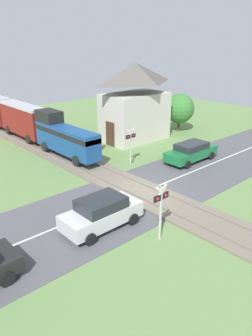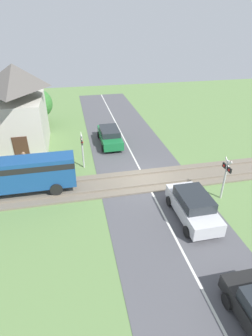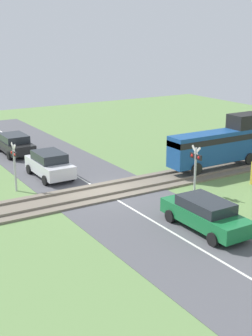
{
  "view_description": "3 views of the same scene",
  "coord_description": "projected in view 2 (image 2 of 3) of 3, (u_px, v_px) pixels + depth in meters",
  "views": [
    {
      "loc": [
        -12.61,
        -12.5,
        8.55
      ],
      "look_at": [
        0.0,
        1.4,
        1.2
      ],
      "focal_mm": 35.0,
      "sensor_mm": 36.0,
      "label": 1
    },
    {
      "loc": [
        -14.5,
        4.48,
        9.66
      ],
      "look_at": [
        0.0,
        1.4,
        1.2
      ],
      "focal_mm": 28.0,
      "sensor_mm": 36.0,
      "label": 2
    },
    {
      "loc": [
        21.23,
        -11.59,
        8.56
      ],
      "look_at": [
        0.0,
        1.4,
        1.2
      ],
      "focal_mm": 50.0,
      "sensor_mm": 36.0,
      "label": 3
    }
  ],
  "objects": [
    {
      "name": "ground_plane",
      "position": [
        146.0,
        181.0,
        17.91
      ],
      "size": [
        60.0,
        60.0,
        0.0
      ],
      "primitive_type": "plane",
      "color": "#66894C"
    },
    {
      "name": "track_bed",
      "position": [
        146.0,
        180.0,
        17.88
      ],
      "size": [
        2.8,
        48.0,
        0.24
      ],
      "color": "#756B5B",
      "rests_on": "ground_plane"
    },
    {
      "name": "station_building",
      "position": [
        21.0,
        109.0,
        21.11
      ],
      "size": [
        6.22,
        3.81,
        6.79
      ],
      "color": "beige",
      "rests_on": "ground_plane"
    },
    {
      "name": "crossing_signal_east_approach",
      "position": [
        82.0,
        146.0,
        18.71
      ],
      "size": [
        0.9,
        0.18,
        2.73
      ],
      "color": "#B7B7B7",
      "rests_on": "ground_plane"
    },
    {
      "name": "crossing_signal_west_approach",
      "position": [
        226.0,
        173.0,
        15.37
      ],
      "size": [
        0.9,
        0.18,
        2.73
      ],
      "color": "#B7B7B7",
      "rests_on": "ground_plane"
    },
    {
      "name": "road_surface",
      "position": [
        146.0,
        181.0,
        17.91
      ],
      "size": [
        48.0,
        6.4,
        0.02
      ],
      "color": "#515156",
      "rests_on": "ground_plane"
    },
    {
      "name": "pedestrian_by_station",
      "position": [
        25.0,
        162.0,
        18.77
      ],
      "size": [
        0.38,
        0.38,
        1.54
      ],
      "color": "gold",
      "rests_on": "ground_plane"
    },
    {
      "name": "car_near_crossing",
      "position": [
        193.0,
        206.0,
        14.23
      ],
      "size": [
        4.02,
        1.87,
        1.57
      ],
      "color": "silver",
      "rests_on": "ground_plane"
    },
    {
      "name": "car_far_side",
      "position": [
        110.0,
        136.0,
        22.92
      ],
      "size": [
        4.51,
        1.83,
        1.43
      ],
      "color": "#197038",
      "rests_on": "ground_plane"
    },
    {
      "name": "tree_by_station",
      "position": [
        38.0,
        103.0,
        26.36
      ],
      "size": [
        2.91,
        2.91,
        3.71
      ],
      "color": "brown",
      "rests_on": "ground_plane"
    }
  ]
}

